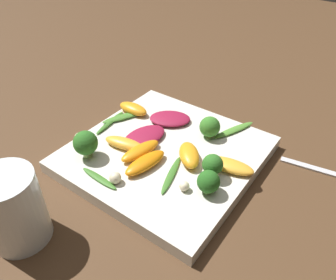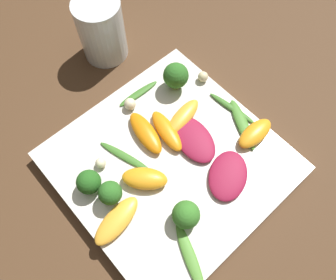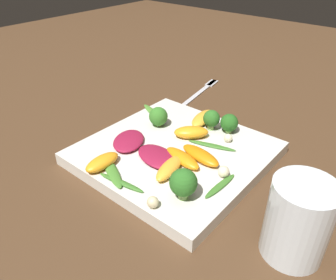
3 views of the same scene
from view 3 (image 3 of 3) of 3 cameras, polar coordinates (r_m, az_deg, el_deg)
name	(u,v)px [view 3 (image 3 of 3)]	position (r m, az deg, el deg)	size (l,w,h in m)	color
ground_plane	(175,158)	(0.59, 1.21, -3.19)	(2.40, 2.40, 0.00)	#4C331E
plate	(175,153)	(0.58, 1.22, -2.29)	(0.29, 0.29, 0.02)	silver
drinking_glass	(298,220)	(0.43, 21.70, -12.87)	(0.08, 0.08, 0.11)	white
fork	(203,89)	(0.86, 6.12, 8.77)	(0.05, 0.19, 0.01)	silver
radicchio_leaf_0	(159,157)	(0.54, -1.57, -3.03)	(0.09, 0.07, 0.01)	maroon
radicchio_leaf_1	(129,141)	(0.59, -6.88, -0.12)	(0.08, 0.09, 0.01)	maroon
orange_segment_0	(102,162)	(0.54, -11.39, -3.80)	(0.03, 0.06, 0.02)	orange
orange_segment_1	(182,158)	(0.54, 2.50, -3.15)	(0.08, 0.04, 0.02)	orange
orange_segment_2	(192,133)	(0.60, 4.19, 1.31)	(0.07, 0.07, 0.02)	orange
orange_segment_3	(169,168)	(0.51, 0.25, -4.88)	(0.04, 0.08, 0.02)	#FCAD33
orange_segment_4	(203,118)	(0.66, 6.06, 3.82)	(0.04, 0.08, 0.01)	#FCAD33
orange_segment_5	(202,154)	(0.55, 5.94, -2.45)	(0.08, 0.04, 0.02)	orange
broccoli_floret_0	(158,117)	(0.63, -1.69, 4.10)	(0.04, 0.04, 0.04)	#84AD5B
broccoli_floret_1	(211,119)	(0.63, 7.57, 3.67)	(0.03, 0.03, 0.04)	#84AD5B
broccoli_floret_2	(229,123)	(0.62, 10.60, 2.92)	(0.03, 0.03, 0.04)	#84AD5B
broccoli_floret_3	(183,183)	(0.46, 2.69, -7.49)	(0.04, 0.04, 0.05)	#84AD5B
arugula_sprig_0	(112,171)	(0.52, -9.70, -5.38)	(0.09, 0.06, 0.01)	#47842D
arugula_sprig_1	(220,186)	(0.50, 9.07, -7.88)	(0.02, 0.07, 0.00)	#3D7528
arugula_sprig_2	(154,113)	(0.69, -2.51, 4.72)	(0.09, 0.05, 0.01)	#518E33
arugula_sprig_3	(212,145)	(0.58, 7.61, -0.94)	(0.09, 0.04, 0.00)	#3D7528
arugula_sprig_4	(120,182)	(0.50, -8.35, -7.22)	(0.08, 0.02, 0.01)	#3D7528
macadamia_nut_0	(224,172)	(0.51, 9.64, -5.45)	(0.02, 0.02, 0.02)	beige
macadamia_nut_1	(153,202)	(0.46, -2.67, -10.78)	(0.02, 0.02, 0.02)	beige
macadamia_nut_2	(228,138)	(0.60, 10.42, 0.36)	(0.02, 0.02, 0.02)	beige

